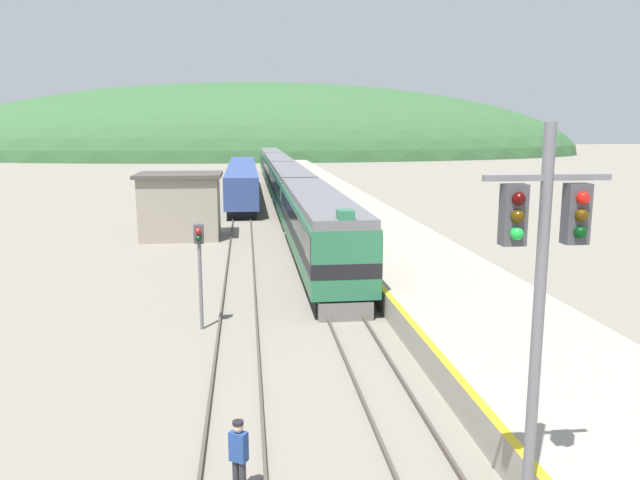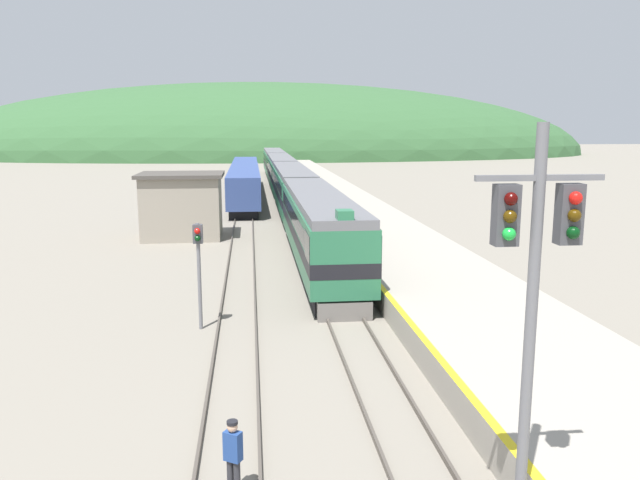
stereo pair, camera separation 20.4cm
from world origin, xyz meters
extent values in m
cube|color=#4C443D|center=(-0.72, 70.00, 0.08)|extent=(0.08, 180.00, 0.16)
cube|color=#4C443D|center=(0.72, 70.00, 0.08)|extent=(0.08, 180.00, 0.16)
cube|color=#4C443D|center=(-4.99, 70.00, 0.08)|extent=(0.08, 180.00, 0.16)
cube|color=#4C443D|center=(-3.55, 70.00, 0.08)|extent=(0.08, 180.00, 0.16)
cube|color=#9E9689|center=(4.88, 50.00, 0.50)|extent=(6.52, 140.00, 1.00)
cube|color=yellow|center=(1.74, 50.00, 1.00)|extent=(0.24, 140.00, 0.01)
ellipsoid|color=#335B33|center=(0.00, 165.66, 0.00)|extent=(176.42, 79.39, 38.01)
cube|color=gray|center=(-8.38, 38.75, 2.12)|extent=(5.23, 4.25, 4.25)
cube|color=#47423D|center=(-8.38, 38.75, 4.37)|extent=(5.73, 4.75, 0.24)
cube|color=black|center=(0.00, 28.83, 0.42)|extent=(2.31, 19.04, 0.85)
cube|color=#286B47|center=(0.00, 28.83, 2.26)|extent=(2.82, 20.26, 2.81)
cube|color=black|center=(0.00, 28.83, 2.03)|extent=(2.85, 20.28, 0.62)
cube|color=black|center=(0.00, 28.83, 2.88)|extent=(2.85, 19.04, 0.84)
cube|color=slate|center=(0.00, 28.83, 3.86)|extent=(2.65, 20.26, 0.40)
cube|color=black|center=(0.00, 19.83, 2.88)|extent=(2.86, 2.20, 1.13)
cube|color=#286B47|center=(0.00, 19.15, 4.24)|extent=(0.64, 0.80, 0.36)
cube|color=slate|center=(0.00, 18.90, 0.38)|extent=(2.20, 0.40, 0.77)
cube|color=black|center=(0.00, 49.84, 0.42)|extent=(2.31, 18.77, 0.85)
cube|color=#286B47|center=(0.00, 49.84, 2.26)|extent=(2.82, 19.97, 2.81)
cube|color=black|center=(0.00, 49.84, 2.03)|extent=(2.85, 19.99, 0.62)
cube|color=black|center=(0.00, 49.84, 2.88)|extent=(2.85, 18.77, 0.84)
cube|color=slate|center=(0.00, 49.84, 3.86)|extent=(2.65, 19.97, 0.40)
cube|color=black|center=(0.00, 70.71, 0.42)|extent=(2.31, 18.77, 0.85)
cube|color=#286B47|center=(0.00, 70.71, 2.26)|extent=(2.82, 19.97, 2.81)
cube|color=black|center=(0.00, 70.71, 2.03)|extent=(2.85, 19.99, 0.62)
cube|color=black|center=(0.00, 70.71, 2.88)|extent=(2.85, 18.77, 0.84)
cube|color=slate|center=(0.00, 70.71, 3.86)|extent=(2.65, 19.97, 0.40)
cube|color=black|center=(0.00, 91.58, 0.42)|extent=(2.31, 18.77, 0.85)
cube|color=#286B47|center=(0.00, 91.58, 2.26)|extent=(2.82, 19.97, 2.81)
cube|color=black|center=(0.00, 91.58, 2.03)|extent=(2.85, 19.99, 0.62)
cube|color=black|center=(0.00, 91.58, 2.88)|extent=(2.85, 18.77, 0.84)
cube|color=slate|center=(0.00, 91.58, 3.86)|extent=(2.65, 19.97, 0.40)
cube|color=black|center=(-4.27, 63.42, 0.40)|extent=(2.46, 33.92, 0.80)
cube|color=#334784|center=(-4.27, 63.42, 2.17)|extent=(2.90, 35.33, 2.74)
cylinder|color=slate|center=(1.09, 4.99, 3.86)|extent=(0.20, 0.20, 7.72)
cube|color=slate|center=(1.09, 4.99, 6.82)|extent=(2.20, 0.10, 0.10)
cube|color=#424247|center=(0.54, 4.99, 6.21)|extent=(0.40, 0.28, 1.02)
sphere|color=#3C0504|center=(0.54, 4.82, 6.50)|extent=(0.22, 0.22, 0.22)
sphere|color=#412C05|center=(0.54, 4.82, 6.21)|extent=(0.22, 0.22, 0.22)
sphere|color=green|center=(0.54, 4.82, 5.93)|extent=(0.22, 0.22, 0.22)
cube|color=#424247|center=(1.64, 4.99, 6.21)|extent=(0.40, 0.28, 1.02)
sphere|color=red|center=(1.64, 4.82, 6.50)|extent=(0.22, 0.22, 0.22)
sphere|color=#412C05|center=(1.64, 4.82, 6.21)|extent=(0.22, 0.22, 0.22)
sphere|color=black|center=(1.64, 4.82, 5.93)|extent=(0.22, 0.22, 0.22)
cylinder|color=slate|center=(-5.64, 18.48, 2.05)|extent=(0.14, 0.14, 4.10)
cube|color=#424247|center=(-5.64, 18.48, 3.70)|extent=(0.36, 0.28, 0.71)
sphere|color=red|center=(-5.64, 18.31, 3.83)|extent=(0.22, 0.22, 0.22)
sphere|color=black|center=(-5.64, 18.31, 3.56)|extent=(0.22, 0.22, 0.22)
cylinder|color=#2D2D33|center=(-4.18, 7.31, 0.41)|extent=(0.14, 0.14, 0.82)
cylinder|color=#2D2D33|center=(-4.03, 7.22, 0.41)|extent=(0.14, 0.14, 0.82)
cube|color=navy|center=(-4.11, 7.26, 1.13)|extent=(0.42, 0.38, 0.63)
sphere|color=tan|center=(-4.11, 7.26, 1.56)|extent=(0.22, 0.22, 0.22)
cylinder|color=black|center=(-4.11, 7.26, 1.66)|extent=(0.23, 0.23, 0.07)
camera|label=1|loc=(-3.83, -4.75, 7.66)|focal=35.00mm
camera|label=2|loc=(-3.63, -4.77, 7.66)|focal=35.00mm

